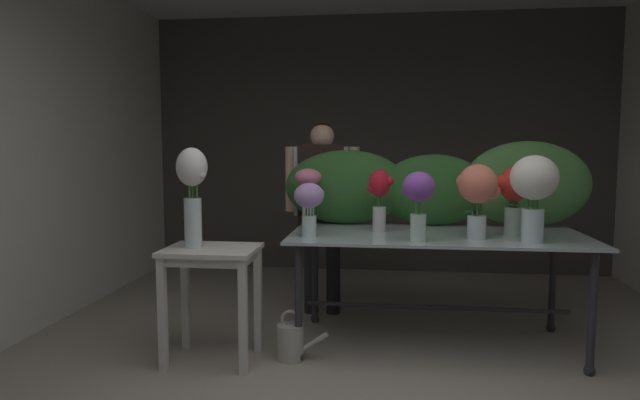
{
  "coord_description": "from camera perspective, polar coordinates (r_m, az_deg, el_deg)",
  "views": [
    {
      "loc": [
        0.1,
        -2.35,
        1.43
      ],
      "look_at": [
        -0.35,
        1.3,
        1.07
      ],
      "focal_mm": 30.67,
      "sensor_mm": 36.0,
      "label": 1
    }
  ],
  "objects": [
    {
      "name": "vase_white_roses_tall",
      "position": [
        3.68,
        -13.2,
        1.21
      ],
      "size": [
        0.21,
        0.2,
        0.66
      ],
      "color": "silver",
      "rests_on": "side_table_white"
    },
    {
      "name": "vase_violet_tulips",
      "position": [
        3.56,
        10.23,
        0.29
      ],
      "size": [
        0.21,
        0.21,
        0.45
      ],
      "color": "silver",
      "rests_on": "display_table_glass"
    },
    {
      "name": "side_table_white",
      "position": [
        3.72,
        -11.23,
        -6.87
      ],
      "size": [
        0.61,
        0.48,
        0.77
      ],
      "color": "silver",
      "rests_on": "ground"
    },
    {
      "name": "watering_can",
      "position": [
        3.8,
        -3.04,
        -14.51
      ],
      "size": [
        0.35,
        0.18,
        0.34
      ],
      "color": "#B7B2A8",
      "rests_on": "ground"
    },
    {
      "name": "vase_lilac_anemones",
      "position": [
        3.71,
        -1.12,
        -0.25
      ],
      "size": [
        0.2,
        0.2,
        0.37
      ],
      "color": "silver",
      "rests_on": "display_table_glass"
    },
    {
      "name": "vase_crimson_stock",
      "position": [
        3.95,
        6.23,
        0.53
      ],
      "size": [
        0.19,
        0.16,
        0.45
      ],
      "color": "silver",
      "rests_on": "display_table_glass"
    },
    {
      "name": "ground_plane",
      "position": [
        4.58,
        5.59,
        -12.66
      ],
      "size": [
        8.79,
        8.79,
        0.0
      ],
      "primitive_type": "plane",
      "color": "#9E9384"
    },
    {
      "name": "florist",
      "position": [
        4.63,
        0.22,
        0.4
      ],
      "size": [
        0.63,
        0.24,
        1.63
      ],
      "color": "#232328",
      "rests_on": "ground"
    },
    {
      "name": "display_table_glass",
      "position": [
        3.99,
        12.01,
        -4.95
      ],
      "size": [
        2.05,
        1.02,
        0.83
      ],
      "color": "#B3C2C6",
      "rests_on": "ground"
    },
    {
      "name": "vase_ivory_hydrangea",
      "position": [
        3.73,
        21.42,
        1.26
      ],
      "size": [
        0.3,
        0.3,
        0.56
      ],
      "color": "silver",
      "rests_on": "display_table_glass"
    },
    {
      "name": "vase_scarlet_roses",
      "position": [
        3.98,
        19.53,
        0.51
      ],
      "size": [
        0.25,
        0.2,
        0.48
      ],
      "color": "silver",
      "rests_on": "display_table_glass"
    },
    {
      "name": "vase_coral_dahlias",
      "position": [
        3.77,
        16.13,
        0.93
      ],
      "size": [
        0.29,
        0.26,
        0.5
      ],
      "color": "silver",
      "rests_on": "display_table_glass"
    },
    {
      "name": "wall_back",
      "position": [
        6.35,
        6.17,
        5.77
      ],
      "size": [
        5.29,
        0.12,
        2.91
      ],
      "primitive_type": "cube",
      "color": "#4C4742",
      "rests_on": "ground"
    },
    {
      "name": "wall_left",
      "position": [
        5.14,
        -25.3,
        5.31
      ],
      "size": [
        0.12,
        4.11,
        2.91
      ],
      "primitive_type": "cube",
      "color": "silver",
      "rests_on": "ground"
    },
    {
      "name": "vase_rosy_carnations",
      "position": [
        4.08,
        -1.23,
        1.1
      ],
      "size": [
        0.2,
        0.2,
        0.45
      ],
      "color": "silver",
      "rests_on": "display_table_glass"
    },
    {
      "name": "foliage_backdrop",
      "position": [
        4.33,
        11.86,
        1.35
      ],
      "size": [
        2.33,
        0.31,
        0.65
      ],
      "color": "#2D6028",
      "rests_on": "display_table_glass"
    }
  ]
}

